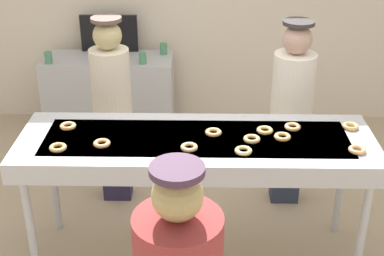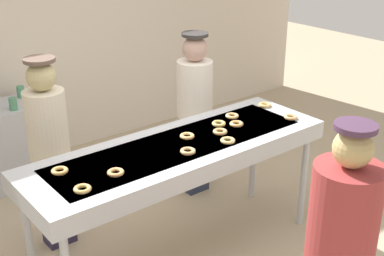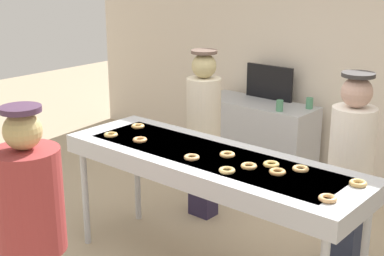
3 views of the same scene
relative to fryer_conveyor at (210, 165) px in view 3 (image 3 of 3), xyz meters
The scene contains 22 objects.
back_wall 2.64m from the fryer_conveyor, 90.00° to the left, with size 8.00×0.12×3.18m, color beige.
fryer_conveyor is the anchor object (origin of this frame).
glazed_donut_0 1.07m from the fryer_conveyor, ahead, with size 0.12×0.12×0.03m, color #EAAF6D.
glazed_donut_1 0.16m from the fryer_conveyor, 26.02° to the left, with size 0.12×0.12×0.03m, color #E8AF67.
glazed_donut_2 0.93m from the fryer_conveyor, behind, with size 0.12×0.12×0.03m, color #E8AD5D.
glazed_donut_3 0.93m from the fryer_conveyor, 168.73° to the right, with size 0.12×0.12×0.03m, color #DBAE5E.
glazed_donut_4 0.70m from the fryer_conveyor, 12.67° to the left, with size 0.12×0.12×0.03m, color #E4B26D.
glazed_donut_5 0.65m from the fryer_conveyor, 169.32° to the right, with size 0.12×0.12×0.03m, color #EEA863.
glazed_donut_6 0.38m from the fryer_conveyor, 33.33° to the right, with size 0.12×0.12×0.03m, color #DEB96D.
glazed_donut_7 0.19m from the fryer_conveyor, 105.99° to the right, with size 0.12×0.12×0.03m, color tan.
glazed_donut_8 1.11m from the fryer_conveyor, ahead, with size 0.12×0.12×0.03m, color #DBAD62.
glazed_donut_9 0.39m from the fryer_conveyor, ahead, with size 0.12×0.12×0.03m, color #DFA964.
glazed_donut_10 0.60m from the fryer_conveyor, ahead, with size 0.12×0.12×0.03m, color #EFAC61.
glazed_donut_11 0.50m from the fryer_conveyor, 11.26° to the left, with size 0.12×0.12×0.03m, color #E0BA63.
worker_baker 1.10m from the fryer_conveyor, 45.17° to the left, with size 0.34×0.34×1.62m.
worker_assistant 1.06m from the fryer_conveyor, 131.68° to the left, with size 0.32×0.32×1.63m.
customer_waiting 1.53m from the fryer_conveyor, 92.25° to the right, with size 0.38×0.38×1.69m.
prep_counter 2.37m from the fryer_conveyor, 114.57° to the left, with size 1.37×0.55×0.85m, color #B7BABF.
paper_cup_0 2.01m from the fryer_conveyor, 106.43° to the left, with size 0.08×0.08×0.12m, color #4C8C66.
paper_cup_1 2.27m from the fryer_conveyor, 99.50° to the left, with size 0.08×0.08×0.12m, color #4C8C66.
paper_cup_2 2.46m from the fryer_conveyor, 128.46° to the left, with size 0.08×0.08×0.12m, color #4C8C66.
menu_display 2.52m from the fryer_conveyor, 112.45° to the left, with size 0.61×0.04×0.40m, color black.
Camera 3 is at (2.38, -3.03, 2.41)m, focal length 50.91 mm.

